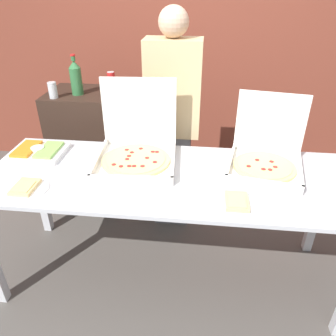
% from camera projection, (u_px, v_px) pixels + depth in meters
% --- Properties ---
extents(ground_plane, '(16.00, 16.00, 0.00)m').
position_uv_depth(ground_plane, '(168.00, 271.00, 2.39)').
color(ground_plane, '#514C47').
extents(brick_wall_behind, '(10.00, 0.06, 2.80)m').
position_uv_depth(brick_wall_behind, '(188.00, 32.00, 3.14)').
color(brick_wall_behind, brown).
rests_on(brick_wall_behind, ground_plane).
extents(buffet_table, '(2.22, 0.81, 0.83)m').
position_uv_depth(buffet_table, '(168.00, 188.00, 2.02)').
color(buffet_table, silver).
rests_on(buffet_table, ground_plane).
extents(pizza_box_far_left, '(0.52, 0.54, 0.49)m').
position_uv_depth(pizza_box_far_left, '(137.00, 148.00, 2.10)').
color(pizza_box_far_left, silver).
rests_on(pizza_box_far_left, buffet_table).
extents(pizza_box_far_right, '(0.50, 0.51, 0.43)m').
position_uv_depth(pizza_box_far_right, '(266.00, 156.00, 2.02)').
color(pizza_box_far_right, silver).
rests_on(pizza_box_far_right, buffet_table).
extents(paper_plate_front_center, '(0.21, 0.21, 0.03)m').
position_uv_depth(paper_plate_front_center, '(237.00, 202.00, 1.72)').
color(paper_plate_front_center, white).
rests_on(paper_plate_front_center, buffet_table).
extents(paper_plate_front_left, '(0.26, 0.26, 0.03)m').
position_uv_depth(paper_plate_front_left, '(25.00, 188.00, 1.84)').
color(paper_plate_front_left, white).
rests_on(paper_plate_front_left, buffet_table).
extents(veggie_tray, '(0.35, 0.29, 0.05)m').
position_uv_depth(veggie_tray, '(38.00, 151.00, 2.19)').
color(veggie_tray, white).
rests_on(veggie_tray, buffet_table).
extents(sideboard_podium, '(0.62, 0.49, 1.04)m').
position_uv_depth(sideboard_podium, '(92.00, 149.00, 2.95)').
color(sideboard_podium, black).
rests_on(sideboard_podium, ground_plane).
extents(soda_bottle, '(0.09, 0.09, 0.31)m').
position_uv_depth(soda_bottle, '(76.00, 77.00, 2.57)').
color(soda_bottle, '#2D6638').
rests_on(soda_bottle, sideboard_podium).
extents(soda_can_silver, '(0.07, 0.07, 0.12)m').
position_uv_depth(soda_can_silver, '(53.00, 90.00, 2.53)').
color(soda_can_silver, silver).
rests_on(soda_can_silver, sideboard_podium).
extents(soda_can_colored, '(0.07, 0.07, 0.12)m').
position_uv_depth(soda_can_colored, '(111.00, 79.00, 2.80)').
color(soda_can_colored, red).
rests_on(soda_can_colored, sideboard_podium).
extents(person_guest_cap, '(0.40, 0.22, 1.71)m').
position_uv_depth(person_guest_cap, '(173.00, 124.00, 2.48)').
color(person_guest_cap, slate).
rests_on(person_guest_cap, ground_plane).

